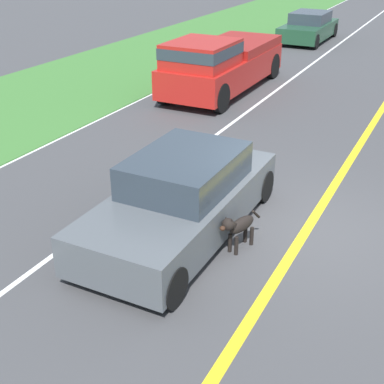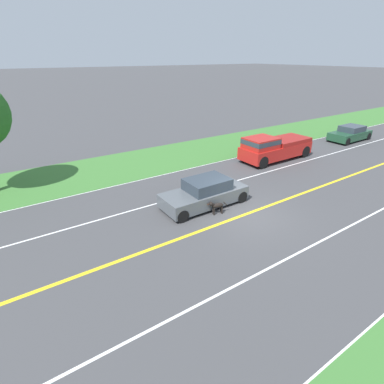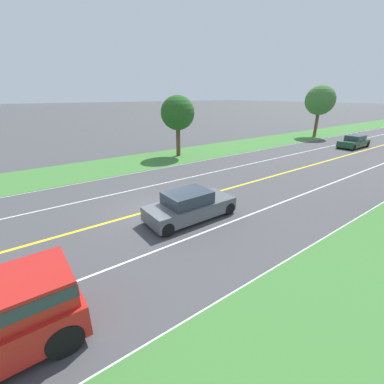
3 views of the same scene
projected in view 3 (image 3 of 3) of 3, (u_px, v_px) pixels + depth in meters
ground_plane at (152, 210)px, 13.76m from camera, size 400.00×400.00×0.00m
centre_divider_line at (152, 210)px, 13.76m from camera, size 0.18×160.00×0.01m
lane_edge_line_right at (253, 282)px, 8.49m from camera, size 0.14×160.00×0.01m
lane_edge_line_left at (107, 178)px, 19.02m from camera, size 0.14×160.00×0.01m
lane_dash_same_dir at (191, 237)px, 11.13m from camera, size 0.10×160.00×0.01m
lane_dash_oncoming at (126, 191)px, 16.39m from camera, size 0.10×160.00×0.01m
grass_verge_right at (348, 349)px, 6.23m from camera, size 6.00×160.00×0.03m
grass_verge_left at (95, 169)px, 21.27m from camera, size 6.00×160.00×0.03m
ego_car at (190, 206)px, 12.65m from camera, size 1.89×4.52×1.44m
dog at (179, 202)px, 13.61m from camera, size 0.40×1.04×0.73m
oncoming_car at (354, 142)px, 29.75m from camera, size 1.84×4.42×1.39m
roadside_tree_left_near at (178, 113)px, 24.44m from camera, size 3.24×3.24×5.78m
roadside_tree_left_far at (320, 100)px, 35.80m from camera, size 4.01×4.01×7.05m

